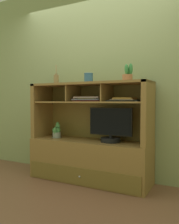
{
  "coord_description": "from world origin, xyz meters",
  "views": [
    {
      "loc": [
        1.48,
        -2.82,
        1.06
      ],
      "look_at": [
        0.0,
        0.0,
        0.92
      ],
      "focal_mm": 38.71,
      "sensor_mm": 36.0,
      "label": 1
    }
  ],
  "objects_px": {
    "magazine_stack_left": "(125,100)",
    "magazine_stack_centre": "(89,99)",
    "potted_orchid": "(57,132)",
    "diffuser_bottle": "(56,79)",
    "tv_monitor": "(110,128)",
    "potted_succulent": "(128,74)",
    "media_console": "(90,150)",
    "ceramic_vase": "(89,78)"
  },
  "relations": [
    {
      "from": "tv_monitor",
      "to": "ceramic_vase",
      "type": "bearing_deg",
      "value": -175.54
    },
    {
      "from": "diffuser_bottle",
      "to": "magazine_stack_centre",
      "type": "bearing_deg",
      "value": -1.66
    },
    {
      "from": "ceramic_vase",
      "to": "magazine_stack_centre",
      "type": "bearing_deg",
      "value": 17.72
    },
    {
      "from": "diffuser_bottle",
      "to": "potted_succulent",
      "type": "height_order",
      "value": "diffuser_bottle"
    },
    {
      "from": "tv_monitor",
      "to": "potted_orchid",
      "type": "distance_m",
      "value": 0.82
    },
    {
      "from": "magazine_stack_centre",
      "to": "potted_succulent",
      "type": "bearing_deg",
      "value": 0.79
    },
    {
      "from": "diffuser_bottle",
      "to": "potted_succulent",
      "type": "relative_size",
      "value": 1.27
    },
    {
      "from": "potted_orchid",
      "to": "ceramic_vase",
      "type": "xyz_separation_m",
      "value": [
        0.52,
        -0.01,
        0.74
      ]
    },
    {
      "from": "potted_orchid",
      "to": "magazine_stack_left",
      "type": "xyz_separation_m",
      "value": [
        0.99,
        0.04,
        0.45
      ]
    },
    {
      "from": "magazine_stack_left",
      "to": "diffuser_bottle",
      "type": "relative_size",
      "value": 1.49
    },
    {
      "from": "diffuser_bottle",
      "to": "ceramic_vase",
      "type": "bearing_deg",
      "value": -2.06
    },
    {
      "from": "magazine_stack_centre",
      "to": "ceramic_vase",
      "type": "relative_size",
      "value": 3.2
    },
    {
      "from": "potted_orchid",
      "to": "diffuser_bottle",
      "type": "distance_m",
      "value": 0.74
    },
    {
      "from": "media_console",
      "to": "potted_succulent",
      "type": "xyz_separation_m",
      "value": [
        0.53,
        -0.02,
        0.97
      ]
    },
    {
      "from": "media_console",
      "to": "potted_orchid",
      "type": "distance_m",
      "value": 0.56
    },
    {
      "from": "potted_orchid",
      "to": "magazine_stack_left",
      "type": "bearing_deg",
      "value": 2.46
    },
    {
      "from": "magazine_stack_left",
      "to": "ceramic_vase",
      "type": "relative_size",
      "value": 3.25
    },
    {
      "from": "magazine_stack_centre",
      "to": "tv_monitor",
      "type": "bearing_deg",
      "value": 3.97
    },
    {
      "from": "magazine_stack_left",
      "to": "magazine_stack_centre",
      "type": "bearing_deg",
      "value": -174.12
    },
    {
      "from": "magazine_stack_left",
      "to": "potted_succulent",
      "type": "distance_m",
      "value": 0.31
    },
    {
      "from": "diffuser_bottle",
      "to": "potted_succulent",
      "type": "xyz_separation_m",
      "value": [
        1.06,
        -0.01,
        0.01
      ]
    },
    {
      "from": "media_console",
      "to": "magazine_stack_left",
      "type": "bearing_deg",
      "value": 2.01
    },
    {
      "from": "magazine_stack_left",
      "to": "potted_succulent",
      "type": "xyz_separation_m",
      "value": [
        0.05,
        -0.04,
        0.3
      ]
    },
    {
      "from": "potted_orchid",
      "to": "potted_succulent",
      "type": "height_order",
      "value": "potted_succulent"
    },
    {
      "from": "magazine_stack_centre",
      "to": "diffuser_bottle",
      "type": "distance_m",
      "value": 0.61
    },
    {
      "from": "potted_orchid",
      "to": "ceramic_vase",
      "type": "bearing_deg",
      "value": -0.98
    },
    {
      "from": "diffuser_bottle",
      "to": "magazine_stack_left",
      "type": "bearing_deg",
      "value": 1.86
    },
    {
      "from": "magazine_stack_left",
      "to": "magazine_stack_centre",
      "type": "distance_m",
      "value": 0.47
    },
    {
      "from": "potted_orchid",
      "to": "diffuser_bottle",
      "type": "relative_size",
      "value": 0.81
    },
    {
      "from": "magazine_stack_centre",
      "to": "potted_succulent",
      "type": "relative_size",
      "value": 1.87
    },
    {
      "from": "magazine_stack_left",
      "to": "potted_succulent",
      "type": "height_order",
      "value": "potted_succulent"
    },
    {
      "from": "media_console",
      "to": "diffuser_bottle",
      "type": "distance_m",
      "value": 1.1
    },
    {
      "from": "magazine_stack_left",
      "to": "potted_orchid",
      "type": "bearing_deg",
      "value": -177.54
    },
    {
      "from": "tv_monitor",
      "to": "potted_succulent",
      "type": "bearing_deg",
      "value": -3.26
    },
    {
      "from": "media_console",
      "to": "potted_succulent",
      "type": "bearing_deg",
      "value": -2.61
    },
    {
      "from": "potted_succulent",
      "to": "media_console",
      "type": "bearing_deg",
      "value": 177.39
    },
    {
      "from": "tv_monitor",
      "to": "potted_orchid",
      "type": "bearing_deg",
      "value": -178.97
    },
    {
      "from": "media_console",
      "to": "ceramic_vase",
      "type": "height_order",
      "value": "ceramic_vase"
    },
    {
      "from": "media_console",
      "to": "ceramic_vase",
      "type": "xyz_separation_m",
      "value": [
        0.0,
        -0.03,
        0.96
      ]
    },
    {
      "from": "media_console",
      "to": "potted_succulent",
      "type": "distance_m",
      "value": 1.11
    },
    {
      "from": "media_console",
      "to": "tv_monitor",
      "type": "xyz_separation_m",
      "value": [
        0.3,
        -0.01,
        0.31
      ]
    },
    {
      "from": "magazine_stack_centre",
      "to": "diffuser_bottle",
      "type": "xyz_separation_m",
      "value": [
        -0.54,
        0.02,
        0.28
      ]
    }
  ]
}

